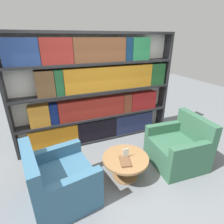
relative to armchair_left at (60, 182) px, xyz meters
name	(u,v)px	position (x,y,z in m)	size (l,w,h in m)	color
ground_plane	(126,180)	(1.03, -0.03, -0.31)	(14.00, 14.00, 0.00)	slate
bookshelf	(97,92)	(1.03, 1.37, 0.81)	(3.41, 0.30, 2.30)	silver
armchair_left	(60,182)	(0.00, 0.00, 0.00)	(0.98, 1.00, 0.91)	#386684
armchair_right	(178,148)	(2.12, 0.00, 0.00)	(0.92, 0.95, 0.91)	#336047
coffee_table	(125,163)	(1.06, 0.05, -0.03)	(0.76, 0.76, 0.39)	olive
table_sign	(126,154)	(1.06, 0.05, 0.15)	(0.10, 0.06, 0.17)	black
stray_book	(125,161)	(1.00, -0.05, 0.09)	(0.21, 0.30, 0.03)	brown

